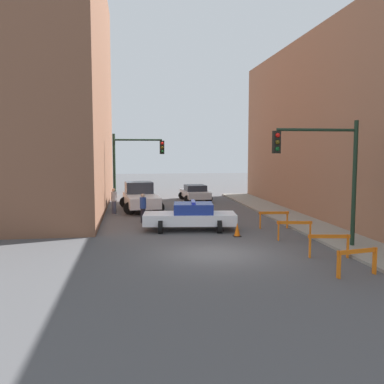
{
  "coord_description": "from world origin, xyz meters",
  "views": [
    {
      "loc": [
        -3.28,
        -16.36,
        4.08
      ],
      "look_at": [
        -0.07,
        6.2,
        1.87
      ],
      "focal_mm": 40.0,
      "sensor_mm": 36.0,
      "label": 1
    }
  ],
  "objects_px": {
    "barrier_front": "(357,258)",
    "barrier_mid": "(329,242)",
    "traffic_light_near": "(328,164)",
    "police_car": "(190,216)",
    "pedestrian_corner": "(114,201)",
    "pedestrian_crossing": "(143,208)",
    "traffic_cone": "(237,230)",
    "barrier_back": "(294,227)",
    "barrier_corner": "(274,217)",
    "parked_car_near": "(195,193)",
    "white_truck": "(140,197)",
    "traffic_light_far": "(131,161)"
  },
  "relations": [
    {
      "from": "traffic_light_near",
      "to": "traffic_light_far",
      "type": "distance_m",
      "value": 14.78
    },
    {
      "from": "traffic_light_far",
      "to": "barrier_mid",
      "type": "xyz_separation_m",
      "value": [
        7.45,
        -13.85,
        -2.78
      ]
    },
    {
      "from": "parked_car_near",
      "to": "traffic_light_far",
      "type": "bearing_deg",
      "value": -137.05
    },
    {
      "from": "traffic_light_far",
      "to": "white_truck",
      "type": "height_order",
      "value": "traffic_light_far"
    },
    {
      "from": "traffic_light_near",
      "to": "traffic_light_far",
      "type": "height_order",
      "value": "traffic_light_near"
    },
    {
      "from": "parked_car_near",
      "to": "traffic_cone",
      "type": "height_order",
      "value": "parked_car_near"
    },
    {
      "from": "traffic_cone",
      "to": "pedestrian_corner",
      "type": "bearing_deg",
      "value": 126.14
    },
    {
      "from": "barrier_front",
      "to": "barrier_corner",
      "type": "height_order",
      "value": "same"
    },
    {
      "from": "white_truck",
      "to": "pedestrian_crossing",
      "type": "xyz_separation_m",
      "value": [
        0.04,
        -5.24,
        -0.04
      ]
    },
    {
      "from": "police_car",
      "to": "barrier_front",
      "type": "height_order",
      "value": "police_car"
    },
    {
      "from": "pedestrian_crossing",
      "to": "barrier_back",
      "type": "relative_size",
      "value": 1.05
    },
    {
      "from": "white_truck",
      "to": "parked_car_near",
      "type": "relative_size",
      "value": 1.27
    },
    {
      "from": "parked_car_near",
      "to": "barrier_corner",
      "type": "distance_m",
      "value": 13.13
    },
    {
      "from": "police_car",
      "to": "parked_car_near",
      "type": "height_order",
      "value": "police_car"
    },
    {
      "from": "traffic_light_near",
      "to": "parked_car_near",
      "type": "xyz_separation_m",
      "value": [
        -2.88,
        17.76,
        -2.86
      ]
    },
    {
      "from": "pedestrian_crossing",
      "to": "barrier_corner",
      "type": "bearing_deg",
      "value": -36.78
    },
    {
      "from": "pedestrian_corner",
      "to": "barrier_front",
      "type": "xyz_separation_m",
      "value": [
        8.38,
        -15.24,
        -0.24
      ]
    },
    {
      "from": "white_truck",
      "to": "barrier_mid",
      "type": "xyz_separation_m",
      "value": [
        6.83,
        -14.29,
        -0.29
      ]
    },
    {
      "from": "white_truck",
      "to": "parked_car_near",
      "type": "distance_m",
      "value": 6.69
    },
    {
      "from": "traffic_light_far",
      "to": "barrier_back",
      "type": "bearing_deg",
      "value": -55.49
    },
    {
      "from": "white_truck",
      "to": "barrier_corner",
      "type": "distance_m",
      "value": 10.52
    },
    {
      "from": "white_truck",
      "to": "barrier_corner",
      "type": "height_order",
      "value": "white_truck"
    },
    {
      "from": "barrier_back",
      "to": "barrier_front",
      "type": "bearing_deg",
      "value": -90.76
    },
    {
      "from": "barrier_corner",
      "to": "traffic_cone",
      "type": "relative_size",
      "value": 2.44
    },
    {
      "from": "traffic_light_near",
      "to": "pedestrian_crossing",
      "type": "relative_size",
      "value": 3.13
    },
    {
      "from": "traffic_light_near",
      "to": "white_truck",
      "type": "distance_m",
      "value": 15.06
    },
    {
      "from": "traffic_light_far",
      "to": "barrier_mid",
      "type": "bearing_deg",
      "value": -61.71
    },
    {
      "from": "parked_car_near",
      "to": "pedestrian_crossing",
      "type": "height_order",
      "value": "pedestrian_crossing"
    },
    {
      "from": "traffic_light_far",
      "to": "traffic_cone",
      "type": "height_order",
      "value": "traffic_light_far"
    },
    {
      "from": "barrier_corner",
      "to": "barrier_mid",
      "type": "bearing_deg",
      "value": -89.64
    },
    {
      "from": "police_car",
      "to": "barrier_mid",
      "type": "bearing_deg",
      "value": -138.81
    },
    {
      "from": "traffic_cone",
      "to": "barrier_back",
      "type": "bearing_deg",
      "value": -28.68
    },
    {
      "from": "traffic_light_near",
      "to": "police_car",
      "type": "distance_m",
      "value": 7.59
    },
    {
      "from": "pedestrian_crossing",
      "to": "traffic_cone",
      "type": "height_order",
      "value": "pedestrian_crossing"
    },
    {
      "from": "barrier_front",
      "to": "barrier_mid",
      "type": "relative_size",
      "value": 0.99
    },
    {
      "from": "barrier_corner",
      "to": "traffic_light_near",
      "type": "bearing_deg",
      "value": -82.7
    },
    {
      "from": "traffic_light_near",
      "to": "white_truck",
      "type": "bearing_deg",
      "value": 119.98
    },
    {
      "from": "traffic_light_far",
      "to": "traffic_cone",
      "type": "xyz_separation_m",
      "value": [
        4.99,
        -9.38,
        -3.08
      ]
    },
    {
      "from": "police_car",
      "to": "pedestrian_corner",
      "type": "relative_size",
      "value": 2.94
    },
    {
      "from": "pedestrian_corner",
      "to": "traffic_cone",
      "type": "xyz_separation_m",
      "value": [
        6.11,
        -8.36,
        -0.54
      ]
    },
    {
      "from": "traffic_light_near",
      "to": "police_car",
      "type": "bearing_deg",
      "value": 135.43
    },
    {
      "from": "barrier_corner",
      "to": "pedestrian_corner",
      "type": "bearing_deg",
      "value": 142.44
    },
    {
      "from": "traffic_light_near",
      "to": "barrier_back",
      "type": "xyz_separation_m",
      "value": [
        -0.7,
        1.74,
        -2.91
      ]
    },
    {
      "from": "barrier_back",
      "to": "barrier_corner",
      "type": "bearing_deg",
      "value": 88.5
    },
    {
      "from": "pedestrian_corner",
      "to": "pedestrian_crossing",
      "type": "bearing_deg",
      "value": -27.08
    },
    {
      "from": "traffic_light_near",
      "to": "traffic_cone",
      "type": "distance_m",
      "value": 5.36
    },
    {
      "from": "pedestrian_crossing",
      "to": "barrier_front",
      "type": "distance_m",
      "value": 13.23
    },
    {
      "from": "traffic_light_near",
      "to": "barrier_back",
      "type": "distance_m",
      "value": 3.46
    },
    {
      "from": "barrier_back",
      "to": "barrier_corner",
      "type": "distance_m",
      "value": 3.09
    },
    {
      "from": "barrier_front",
      "to": "white_truck",
      "type": "bearing_deg",
      "value": 111.67
    }
  ]
}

